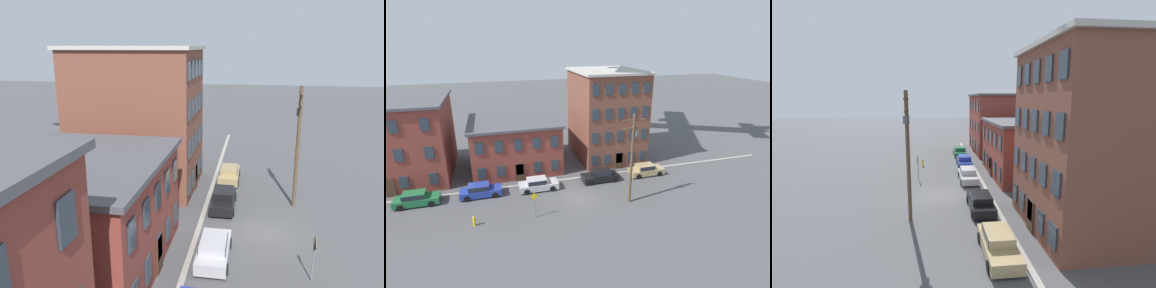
{
  "view_description": "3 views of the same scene",
  "coord_description": "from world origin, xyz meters",
  "views": [
    {
      "loc": [
        -23.78,
        0.99,
        12.44
      ],
      "look_at": [
        -0.38,
        4.98,
        6.17
      ],
      "focal_mm": 35.0,
      "sensor_mm": 36.0,
      "label": 1
    },
    {
      "loc": [
        -8.28,
        -27.62,
        16.33
      ],
      "look_at": [
        0.97,
        3.55,
        4.9
      ],
      "focal_mm": 28.0,
      "sensor_mm": 36.0,
      "label": 2
    },
    {
      "loc": [
        23.12,
        -0.31,
        8.95
      ],
      "look_at": [
        -1.84,
        2.4,
        4.52
      ],
      "focal_mm": 24.0,
      "sensor_mm": 36.0,
      "label": 3
    }
  ],
  "objects": [
    {
      "name": "car_blue",
      "position": [
        -10.23,
        3.37,
        0.75
      ],
      "size": [
        4.4,
        1.92,
        1.43
      ],
      "color": "#233899",
      "rests_on": "ground_plane"
    },
    {
      "name": "ground_plane",
      "position": [
        0.0,
        0.0,
        0.0
      ],
      "size": [
        200.0,
        200.0,
        0.0
      ],
      "primitive_type": "plane",
      "color": "#4C4C4F"
    },
    {
      "name": "car_tan",
      "position": [
        9.78,
        3.14,
        0.75
      ],
      "size": [
        4.4,
        1.92,
        1.43
      ],
      "color": "tan",
      "rests_on": "ground_plane"
    },
    {
      "name": "car_green",
      "position": [
        -16.59,
        3.37,
        0.75
      ],
      "size": [
        4.4,
        1.92,
        1.43
      ],
      "color": "#1E6638",
      "rests_on": "ground_plane"
    },
    {
      "name": "car_black",
      "position": [
        3.71,
        3.17,
        0.75
      ],
      "size": [
        4.4,
        1.92,
        1.43
      ],
      "color": "black",
      "rests_on": "ground_plane"
    },
    {
      "name": "apartment_far",
      "position": [
        7.35,
        11.13,
        6.22
      ],
      "size": [
        8.98,
        10.78,
        12.41
      ],
      "color": "brown",
      "rests_on": "ground_plane"
    },
    {
      "name": "apartment_corner",
      "position": [
        -19.6,
        11.78,
        4.87
      ],
      "size": [
        12.39,
        12.08,
        9.71
      ],
      "color": "brown",
      "rests_on": "ground_plane"
    },
    {
      "name": "utility_pole",
      "position": [
        4.92,
        -2.35,
        5.36
      ],
      "size": [
        2.4,
        0.44,
        9.55
      ],
      "color": "brown",
      "rests_on": "ground_plane"
    },
    {
      "name": "caution_sign",
      "position": [
        -5.13,
        -2.44,
        1.79
      ],
      "size": [
        0.88,
        0.08,
        2.7
      ],
      "color": "slate",
      "rests_on": "ground_plane"
    },
    {
      "name": "apartment_midblock",
      "position": [
        -5.63,
        10.85,
        3.25
      ],
      "size": [
        11.39,
        10.22,
        6.47
      ],
      "color": "brown",
      "rests_on": "ground_plane"
    },
    {
      "name": "kerb_strip",
      "position": [
        0.0,
        4.5,
        0.08
      ],
      "size": [
        56.0,
        0.36,
        0.16
      ],
      "primitive_type": "cube",
      "color": "#9E998E",
      "rests_on": "ground_plane"
    },
    {
      "name": "car_silver",
      "position": [
        -3.94,
        3.06,
        0.75
      ],
      "size": [
        4.4,
        1.92,
        1.43
      ],
      "color": "#B7B7BC",
      "rests_on": "ground_plane"
    },
    {
      "name": "fire_hydrant",
      "position": [
        -10.75,
        -2.22,
        0.48
      ],
      "size": [
        0.24,
        0.34,
        0.96
      ],
      "color": "yellow",
      "rests_on": "ground_plane"
    }
  ]
}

